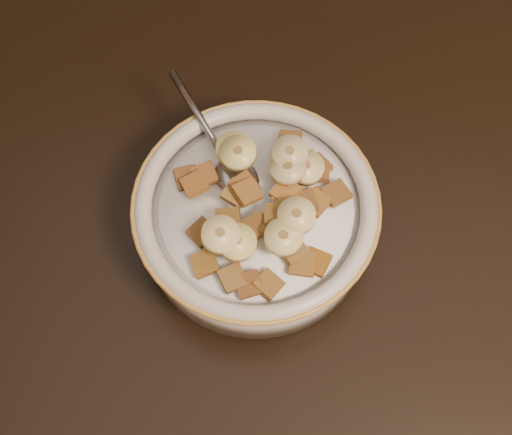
{
  "coord_description": "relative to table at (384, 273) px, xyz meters",
  "views": [
    {
      "loc": [
        -0.11,
        -0.22,
        1.29
      ],
      "look_at": [
        -0.12,
        0.03,
        0.78
      ],
      "focal_mm": 45.0,
      "sensor_mm": 36.0,
      "label": 1
    }
  ],
  "objects": [
    {
      "name": "cereal_square_16",
      "position": [
        -0.1,
        0.09,
        0.08
      ],
      "size": [
        0.02,
        0.02,
        0.01
      ],
      "primitive_type": "cube",
      "rotation": [
        -0.11,
        0.17,
        2.99
      ],
      "color": "brown",
      "rests_on": "milk"
    },
    {
      "name": "cereal_square_24",
      "position": [
        -0.14,
        -0.04,
        0.08
      ],
      "size": [
        0.03,
        0.03,
        0.01
      ],
      "primitive_type": "cube",
      "rotation": [
        0.08,
        -0.07,
        2.1
      ],
      "color": "brown",
      "rests_on": "milk"
    },
    {
      "name": "banana_slice_5",
      "position": [
        -0.15,
        -0.01,
        0.1
      ],
      "size": [
        0.04,
        0.04,
        0.01
      ],
      "primitive_type": "cylinder",
      "rotation": [
        0.13,
        0.06,
        0.7
      ],
      "color": "beige",
      "rests_on": "milk"
    },
    {
      "name": "banana_slice_0",
      "position": [
        -0.1,
        0.05,
        0.09
      ],
      "size": [
        0.04,
        0.04,
        0.01
      ],
      "primitive_type": "cylinder",
      "rotation": [
        -0.07,
        0.13,
        2.15
      ],
      "color": "#CEB67F",
      "rests_on": "milk"
    },
    {
      "name": "spoon",
      "position": [
        -0.14,
        0.05,
        0.07
      ],
      "size": [
        0.06,
        0.06,
        0.01
      ],
      "primitive_type": "ellipsoid",
      "rotation": [
        0.0,
        0.0,
        3.75
      ],
      "color": "gray",
      "rests_on": "cereal_bowl"
    },
    {
      "name": "cereal_square_10",
      "position": [
        -0.12,
        -0.05,
        0.08
      ],
      "size": [
        0.03,
        0.03,
        0.01
      ],
      "primitive_type": "cube",
      "rotation": [
        -0.06,
        -0.12,
        1.91
      ],
      "color": "brown",
      "rests_on": "milk"
    },
    {
      "name": "cereal_square_28",
      "position": [
        -0.05,
        0.04,
        0.08
      ],
      "size": [
        0.03,
        0.03,
        0.01
      ],
      "primitive_type": "cube",
      "rotation": [
        -0.13,
        -0.04,
        0.57
      ],
      "color": "brown",
      "rests_on": "milk"
    },
    {
      "name": "cereal_square_7",
      "position": [
        -0.07,
        0.07,
        0.07
      ],
      "size": [
        0.03,
        0.03,
        0.01
      ],
      "primitive_type": "cube",
      "rotation": [
        0.02,
        0.17,
        2.24
      ],
      "color": "brown",
      "rests_on": "milk"
    },
    {
      "name": "banana_slice_9",
      "position": [
        -0.08,
        0.06,
        0.09
      ],
      "size": [
        0.04,
        0.04,
        0.01
      ],
      "primitive_type": "cylinder",
      "rotation": [
        0.09,
        -0.06,
        2.13
      ],
      "color": "#D2C367",
      "rests_on": "milk"
    },
    {
      "name": "milk",
      "position": [
        -0.12,
        0.03,
        0.07
      ],
      "size": [
        0.17,
        0.17,
        0.0
      ],
      "primitive_type": "cylinder",
      "color": "white",
      "rests_on": "cereal_bowl"
    },
    {
      "name": "banana_slice_2",
      "position": [
        -0.09,
        0.07,
        0.1
      ],
      "size": [
        0.04,
        0.04,
        0.02
      ],
      "primitive_type": "cylinder",
      "rotation": [
        0.13,
        -0.11,
        0.49
      ],
      "color": "#CAB488",
      "rests_on": "milk"
    },
    {
      "name": "cereal_square_15",
      "position": [
        -0.1,
        -0.01,
        0.08
      ],
      "size": [
        0.03,
        0.03,
        0.01
      ],
      "primitive_type": "cube",
      "rotation": [
        0.05,
        -0.18,
        1.9
      ],
      "color": "brown",
      "rests_on": "milk"
    },
    {
      "name": "banana_slice_8",
      "position": [
        -0.14,
        0.06,
        0.1
      ],
      "size": [
        0.03,
        0.03,
        0.01
      ],
      "primitive_type": "cylinder",
      "rotation": [
        -0.12,
        -0.04,
        1.56
      ],
      "color": "#D5CD77",
      "rests_on": "milk"
    },
    {
      "name": "cereal_square_30",
      "position": [
        -0.08,
        0.07,
        0.07
      ],
      "size": [
        0.03,
        0.03,
        0.01
      ],
      "primitive_type": "cube",
      "rotation": [
        -0.16,
        -0.05,
        0.49
      ],
      "color": "brown",
      "rests_on": "milk"
    },
    {
      "name": "cereal_square_12",
      "position": [
        -0.1,
        0.03,
        0.09
      ],
      "size": [
        0.03,
        0.03,
        0.01
      ],
      "primitive_type": "cube",
      "rotation": [
        -0.14,
        -0.07,
        0.97
      ],
      "color": "#9B5F1C",
      "rests_on": "milk"
    },
    {
      "name": "banana_slice_4",
      "position": [
        -0.09,
        0.01,
        0.1
      ],
      "size": [
        0.04,
        0.04,
        0.01
      ],
      "primitive_type": "cylinder",
      "rotation": [
        0.02,
        -0.06,
        0.31
      ],
      "color": "#DDC57A",
      "rests_on": "milk"
    },
    {
      "name": "cereal_square_25",
      "position": [
        -0.11,
        -0.04,
        0.07
      ],
      "size": [
        0.03,
        0.03,
        0.01
      ],
      "primitive_type": "cube",
      "rotation": [
        0.23,
        -0.16,
        2.51
      ],
      "color": "olive",
      "rests_on": "milk"
    },
    {
      "name": "cereal_square_19",
      "position": [
        -0.16,
        -0.0,
        0.08
      ],
      "size": [
        0.03,
        0.03,
        0.01
      ],
      "primitive_type": "cube",
      "rotation": [
        -0.1,
        -0.12,
        0.81
      ],
      "color": "brown",
      "rests_on": "milk"
    },
    {
      "name": "cereal_square_1",
      "position": [
        -0.17,
        0.04,
        0.08
      ],
      "size": [
        0.03,
        0.03,
        0.01
      ],
      "primitive_type": "cube",
      "rotation": [
        -0.1,
        0.13,
        2.1
      ],
      "color": "#954E1A",
      "rests_on": "milk"
    },
    {
      "name": "cereal_square_21",
      "position": [
        -0.08,
        0.03,
        0.08
      ],
      "size": [
        0.03,
        0.03,
        0.01
      ],
      "primitive_type": "cube",
      "rotation": [
        -0.09,
        -0.09,
        0.29
      ],
      "color": "brown",
      "rests_on": "milk"
    },
    {
      "name": "cereal_square_3",
      "position": [
        -0.09,
        0.03,
        0.08
      ],
      "size": [
        0.03,
        0.03,
        0.01
      ],
      "primitive_type": "cube",
      "rotation": [
        -0.25,
        -0.16,
        2.2
      ],
      "color": "brown",
      "rests_on": "milk"
    },
    {
      "name": "cereal_square_23",
      "position": [
        -0.18,
        0.05,
        0.07
      ],
      "size": [
        0.03,
        0.03,
        0.01
      ],
      "primitive_type": "cube",
      "rotation": [
        0.13,
        0.12,
        0.39
      ],
      "color": "brown",
      "rests_on": "milk"
    },
    {
      "name": "cereal_square_20",
      "position": [
        -0.1,
        0.01,
        0.09
      ],
      "size": [
        0.03,
        0.03,
        0.01
      ],
      "primitive_type": "cube",
      "rotation": [
        -0.12,
        -0.07,
        0.86
      ],
      "color": "olive",
      "rests_on": "milk"
    },
    {
      "name": "cereal_square_22",
      "position": [
        -0.1,
        -0.0,
        0.09
      ],
      "size": [
        0.03,
        0.03,
        0.01
      ],
      "primitive_type": "cube",
      "rotation": [
        0.01,
        0.16,
        1.2
      ],
      "color": "brown",
      "rests_on": "milk"
    },
    {
      "name": "cereal_square_2",
      "position": [
        -0.07,
        0.03,
        0.08
      ],
      "size": [
        0.03,
        0.03,
        0.01
      ],
      "primitive_type": "cube",
      "rotation": [
        -0.01,
        -0.09,
        2.5
      ],
      "color": "brown",
      "rests_on": "milk"
    },
    {
      "name": "banana_slice_7",
      "position": [
        -0.1,
        -0.01,
        0.09
      ],
      "size": [
        0.04,
        0.04,
        0.01
      ],
      "primitive_type": "cylinder",
      "rotation": [
        0.03,
        0.03,
        0.2
      ],
      "color": "#E0D37B",
      "rests_on": "milk"
    },
    {
      "name": "cereal_square_0",
      "position": [
        -0.07,
        0.06,
        0.07
      ],
      "size": [
        0.02,
        0.02,
        0.01
      ],
      "primitive_type": "cube",
      "rotation": [
        -0.12,
        -0.08,
        0.01
      ],
      "color": "olive",
      "rests_on": "milk"
    },
    {
      "name": "cereal_square_9",
      "position": [
        -0.07,
        -0.02,
        0.08
      ],
      "size": [
        0.03,
        0.03,
        0.01
      ],
      "primitive_type": "cube",
      "rotation": [
        -0.08,
        0.14,
        2.71
      ],
      "color": "brown",
      "rests_on": "milk"
    },
    {
      "name": "cereal_bowl",
      "position": [
        -0.12,
        0.03,
        0.04
      ],
      "size": [
        0.2,
        0.2,
        0.05
      ],
      "primitive_type": "cylinder",
      "color": "beige",
      "rests_on": "table"
    },
    {
      "name": "banana_slice_3",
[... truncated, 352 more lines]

